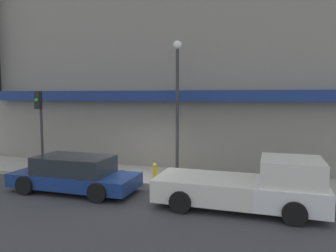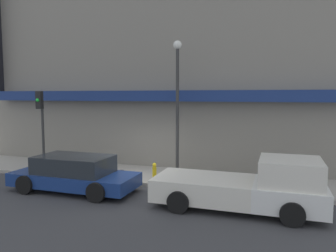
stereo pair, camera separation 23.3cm
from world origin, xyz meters
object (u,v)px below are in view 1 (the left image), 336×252
at_px(pickup_truck, 251,186).
at_px(fire_hydrant, 155,172).
at_px(traffic_light, 40,117).
at_px(street_lamp, 177,93).
at_px(parked_car, 74,174).

bearing_deg(pickup_truck, fire_hydrant, 156.43).
height_order(pickup_truck, traffic_light, traffic_light).
bearing_deg(street_lamp, fire_hydrant, -121.79).
height_order(parked_car, traffic_light, traffic_light).
xyz_separation_m(street_lamp, traffic_light, (-6.12, -1.18, -1.07)).
distance_m(pickup_truck, street_lamp, 5.33).
distance_m(fire_hydrant, street_lamp, 3.47).
bearing_deg(traffic_light, street_lamp, 10.90).
xyz_separation_m(parked_car, traffic_light, (-2.90, 1.76, 2.01)).
relative_size(pickup_truck, fire_hydrant, 7.39).
bearing_deg(fire_hydrant, street_lamp, 58.21).
bearing_deg(parked_car, traffic_light, 148.07).
bearing_deg(fire_hydrant, pickup_truck, -25.50).
distance_m(pickup_truck, parked_car, 6.50).
distance_m(parked_car, traffic_light, 3.95).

